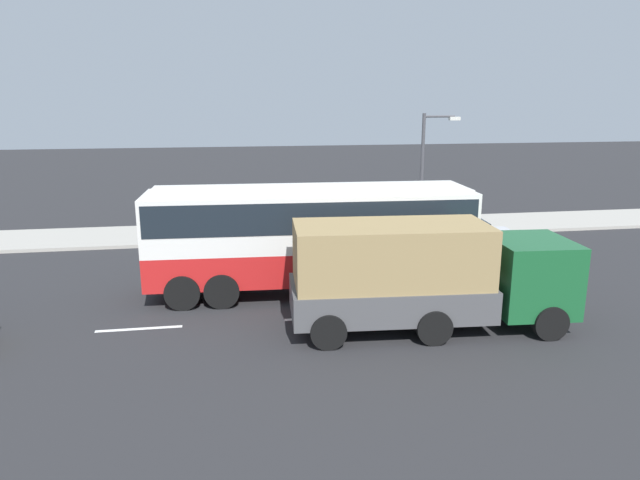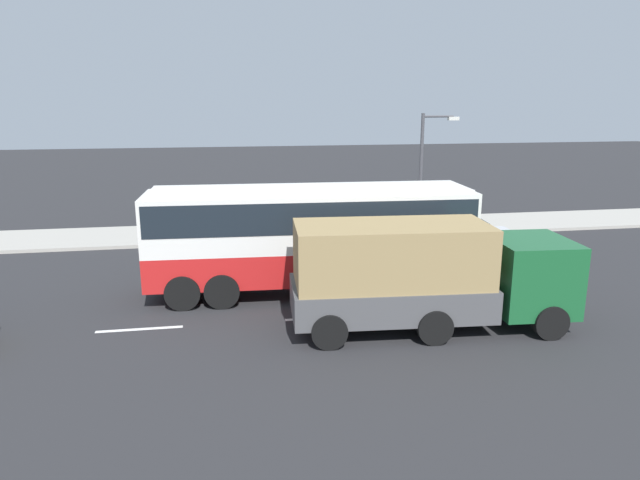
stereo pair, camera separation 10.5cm
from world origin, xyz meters
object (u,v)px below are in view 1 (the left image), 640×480
object	(u,v)px
pedestrian_near_curb	(381,206)
cargo_truck	(425,273)
coach_bus	(311,229)
street_lamp	(427,163)
pedestrian_at_crossing	(387,211)
car_silver_hatch	(461,236)

from	to	relation	value
pedestrian_near_curb	cargo_truck	bearing A→B (deg)	23.69
cargo_truck	pedestrian_near_curb	distance (m)	12.69
cargo_truck	pedestrian_near_curb	bearing A→B (deg)	83.85
coach_bus	pedestrian_near_curb	xyz separation A→B (m)	(4.86, 8.90, -1.03)
street_lamp	pedestrian_at_crossing	bearing A→B (deg)	161.44
coach_bus	pedestrian_at_crossing	world-z (taller)	coach_bus
pedestrian_near_curb	pedestrian_at_crossing	bearing A→B (deg)	35.80
car_silver_hatch	street_lamp	bearing A→B (deg)	102.09
car_silver_hatch	pedestrian_at_crossing	world-z (taller)	pedestrian_at_crossing
cargo_truck	car_silver_hatch	distance (m)	8.76
car_silver_hatch	pedestrian_at_crossing	bearing A→B (deg)	122.80
cargo_truck	coach_bus	bearing A→B (deg)	130.57
coach_bus	cargo_truck	size ratio (longest dim) A/B	1.34
cargo_truck	street_lamp	distance (m)	11.79
coach_bus	pedestrian_near_curb	distance (m)	10.20
street_lamp	car_silver_hatch	bearing A→B (deg)	-83.02
pedestrian_at_crossing	street_lamp	xyz separation A→B (m)	(1.67, -0.56, 2.31)
car_silver_hatch	pedestrian_near_curb	distance (m)	5.37
cargo_truck	pedestrian_near_curb	size ratio (longest dim) A/B	4.55
cargo_truck	street_lamp	xyz separation A→B (m)	(3.87, 11.00, 1.78)
coach_bus	cargo_truck	world-z (taller)	coach_bus
coach_bus	street_lamp	world-z (taller)	street_lamp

